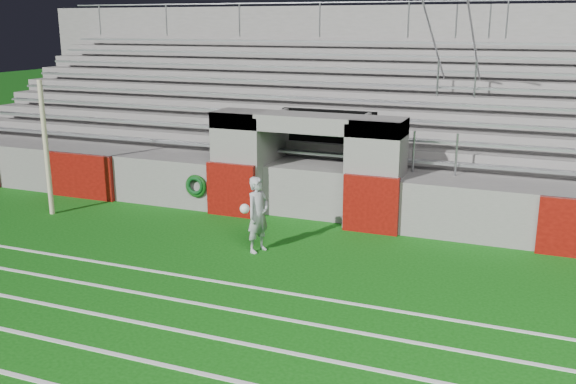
% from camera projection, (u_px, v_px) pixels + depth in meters
% --- Properties ---
extents(ground, '(90.00, 90.00, 0.00)m').
position_uv_depth(ground, '(246.00, 265.00, 12.95)').
color(ground, '#0E530D').
rests_on(ground, ground).
extents(field_post, '(0.12, 0.12, 3.40)m').
position_uv_depth(field_post, '(46.00, 148.00, 15.99)').
color(field_post, beige).
rests_on(field_post, ground).
extents(stadium_structure, '(26.00, 8.48, 5.42)m').
position_uv_depth(stadium_structure, '(357.00, 132.00, 19.72)').
color(stadium_structure, slate).
rests_on(stadium_structure, ground).
extents(goalkeeper_with_ball, '(0.57, 0.69, 1.63)m').
position_uv_depth(goalkeeper_with_ball, '(258.00, 214.00, 13.52)').
color(goalkeeper_with_ball, '#A0A3AA').
rests_on(goalkeeper_with_ball, ground).
extents(hose_coil, '(0.60, 0.15, 0.60)m').
position_uv_depth(hose_coil, '(196.00, 186.00, 16.42)').
color(hose_coil, '#0D430F').
rests_on(hose_coil, ground).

